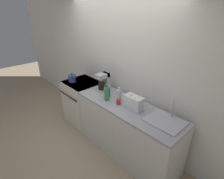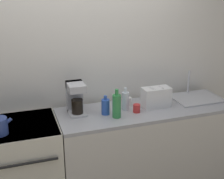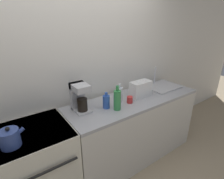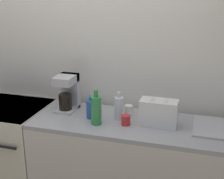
# 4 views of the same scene
# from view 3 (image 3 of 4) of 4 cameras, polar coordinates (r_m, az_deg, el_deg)

# --- Properties ---
(wall_back) EXTENTS (8.00, 0.05, 2.60)m
(wall_back) POSITION_cam_3_polar(r_m,az_deg,el_deg) (2.16, -12.48, 5.45)
(wall_back) COLOR silver
(wall_back) RESTS_ON ground_plane
(stove) EXTENTS (0.72, 0.68, 0.93)m
(stove) POSITION_cam_3_polar(r_m,az_deg,el_deg) (2.10, -23.34, -22.74)
(stove) COLOR silver
(stove) RESTS_ON ground_plane
(counter_block) EXTENTS (1.86, 0.62, 0.93)m
(counter_block) POSITION_cam_3_polar(r_m,az_deg,el_deg) (2.55, 6.98, -12.38)
(counter_block) COLOR silver
(counter_block) RESTS_ON ground_plane
(kettle) EXTENTS (0.19, 0.15, 0.18)m
(kettle) POSITION_cam_3_polar(r_m,az_deg,el_deg) (1.67, -30.36, -13.56)
(kettle) COLOR #33478C
(kettle) RESTS_ON stove
(toaster) EXTENTS (0.29, 0.15, 0.21)m
(toaster) POSITION_cam_3_polar(r_m,az_deg,el_deg) (2.35, 9.31, 0.21)
(toaster) COLOR white
(toaster) RESTS_ON counter_block
(coffee_maker) EXTENTS (0.16, 0.23, 0.32)m
(coffee_maker) POSITION_cam_3_polar(r_m,az_deg,el_deg) (1.97, -10.52, -2.17)
(coffee_maker) COLOR #B7B7BC
(coffee_maker) RESTS_ON counter_block
(sink_tray) EXTENTS (0.50, 0.40, 0.28)m
(sink_tray) POSITION_cam_3_polar(r_m,az_deg,el_deg) (2.79, 15.92, 1.16)
(sink_tray) COLOR #B7B7BC
(sink_tray) RESTS_ON counter_block
(bottle_blue) EXTENTS (0.08, 0.08, 0.19)m
(bottle_blue) POSITION_cam_3_polar(r_m,az_deg,el_deg) (2.02, -1.89, -3.95)
(bottle_blue) COLOR #2D56B7
(bottle_blue) RESTS_ON counter_block
(bottle_clear) EXTENTS (0.07, 0.07, 0.24)m
(bottle_clear) POSITION_cam_3_polar(r_m,az_deg,el_deg) (2.16, 2.48, -1.61)
(bottle_clear) COLOR silver
(bottle_clear) RESTS_ON counter_block
(bottle_green) EXTENTS (0.08, 0.08, 0.29)m
(bottle_green) POSITION_cam_3_polar(r_m,az_deg,el_deg) (1.97, 1.73, -3.38)
(bottle_green) COLOR #338C47
(bottle_green) RESTS_ON counter_block
(cup_white) EXTENTS (0.07, 0.07, 0.09)m
(cup_white) POSITION_cam_3_polar(r_m,az_deg,el_deg) (2.28, 2.35, -1.74)
(cup_white) COLOR white
(cup_white) RESTS_ON counter_block
(cup_red) EXTENTS (0.07, 0.07, 0.08)m
(cup_red) POSITION_cam_3_polar(r_m,az_deg,el_deg) (2.17, 5.81, -3.31)
(cup_red) COLOR red
(cup_red) RESTS_ON counter_block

